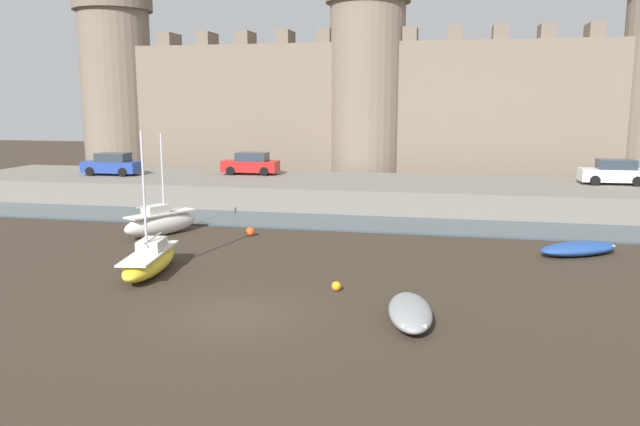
# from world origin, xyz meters

# --- Properties ---
(ground_plane) EXTENTS (160.00, 160.00, 0.00)m
(ground_plane) POSITION_xyz_m (0.00, 0.00, 0.00)
(ground_plane) COLOR #382D23
(water_channel) EXTENTS (80.00, 4.50, 0.10)m
(water_channel) POSITION_xyz_m (0.00, 16.00, 0.05)
(water_channel) COLOR #3D4C56
(water_channel) RESTS_ON ground
(quay_road) EXTENTS (56.22, 10.00, 1.59)m
(quay_road) POSITION_xyz_m (0.00, 23.25, 0.79)
(quay_road) COLOR slate
(quay_road) RESTS_ON ground
(castle) EXTENTS (50.94, 6.72, 18.55)m
(castle) POSITION_xyz_m (-0.00, 32.40, 6.97)
(castle) COLOR #7A6B5B
(castle) RESTS_ON ground
(sailboat_midflat_right) EXTENTS (2.11, 5.09, 5.78)m
(sailboat_midflat_right) POSITION_xyz_m (-5.06, 4.07, 0.55)
(sailboat_midflat_right) COLOR yellow
(sailboat_midflat_right) RESTS_ON ground
(rowboat_midflat_centre) EXTENTS (1.84, 3.78, 0.64)m
(rowboat_midflat_centre) POSITION_xyz_m (5.70, 0.53, 0.34)
(rowboat_midflat_centre) COLOR gray
(rowboat_midflat_centre) RESTS_ON ground
(rowboat_near_channel_right) EXTENTS (4.21, 3.29, 0.61)m
(rowboat_near_channel_right) POSITION_xyz_m (12.66, 10.88, 0.32)
(rowboat_near_channel_right) COLOR #234793
(rowboat_near_channel_right) RESTS_ON ground
(sailboat_foreground_left) EXTENTS (3.09, 4.47, 5.32)m
(sailboat_foreground_left) POSITION_xyz_m (-7.93, 11.01, 0.68)
(sailboat_foreground_left) COLOR silver
(sailboat_foreground_left) RESTS_ON ground
(mooring_buoy_off_centre) EXTENTS (0.47, 0.47, 0.47)m
(mooring_buoy_off_centre) POSITION_xyz_m (-3.27, 11.71, 0.24)
(mooring_buoy_off_centre) COLOR #E04C1E
(mooring_buoy_off_centre) RESTS_ON ground
(mooring_buoy_near_channel) EXTENTS (0.36, 0.36, 0.36)m
(mooring_buoy_near_channel) POSITION_xyz_m (2.81, 3.26, 0.18)
(mooring_buoy_near_channel) COLOR orange
(mooring_buoy_near_channel) RESTS_ON ground
(car_quay_centre_west) EXTENTS (4.15, 1.97, 1.62)m
(car_quay_centre_west) POSITION_xyz_m (-17.41, 22.78, 2.37)
(car_quay_centre_west) COLOR #263F99
(car_quay_centre_west) RESTS_ON quay_road
(car_quay_west) EXTENTS (4.15, 1.97, 1.62)m
(car_quay_west) POSITION_xyz_m (-7.61, 25.29, 2.37)
(car_quay_west) COLOR red
(car_quay_west) RESTS_ON quay_road
(car_quay_centre_east) EXTENTS (4.15, 1.97, 1.62)m
(car_quay_centre_east) POSITION_xyz_m (17.22, 24.70, 2.37)
(car_quay_centre_east) COLOR silver
(car_quay_centre_east) RESTS_ON quay_road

